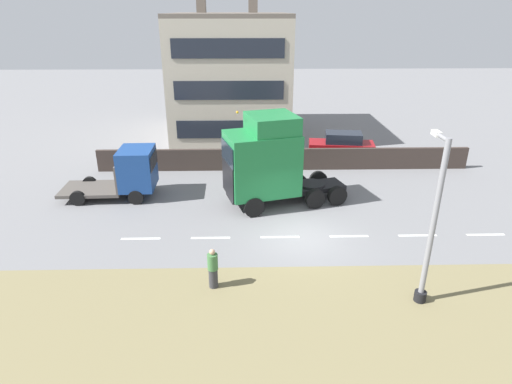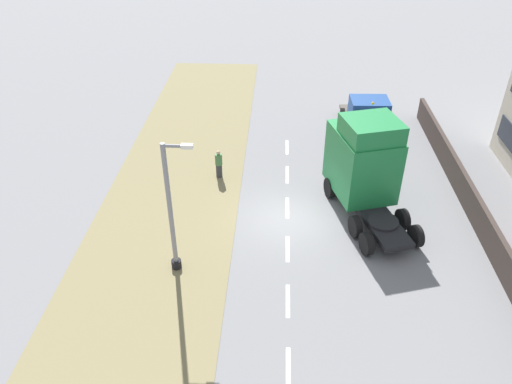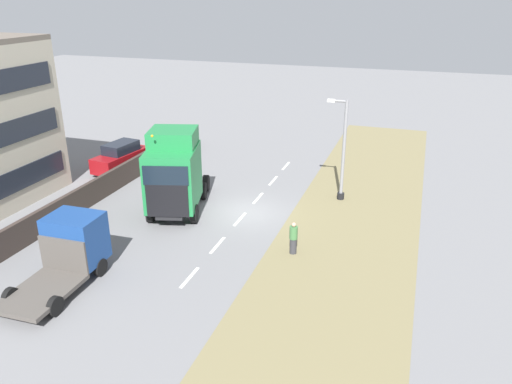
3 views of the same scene
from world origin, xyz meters
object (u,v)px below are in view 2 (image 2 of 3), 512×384
(lamp_post, at_px, (173,218))
(lorry_cab, at_px, (364,163))
(pedestrian, at_px, (219,164))
(flatbed_truck, at_px, (366,117))

(lamp_post, bearing_deg, lorry_cab, 31.68)
(lorry_cab, xyz_separation_m, lamp_post, (-8.36, -5.16, 0.25))
(lorry_cab, relative_size, pedestrian, 4.14)
(lorry_cab, relative_size, flatbed_truck, 1.29)
(flatbed_truck, xyz_separation_m, lamp_post, (-9.59, -12.57, 1.23))
(lamp_post, bearing_deg, flatbed_truck, 52.65)
(lorry_cab, xyz_separation_m, flatbed_truck, (1.23, 7.41, -0.98))
(flatbed_truck, relative_size, pedestrian, 3.20)
(lorry_cab, distance_m, pedestrian, 7.92)
(lamp_post, xyz_separation_m, pedestrian, (0.96, 7.47, -1.88))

